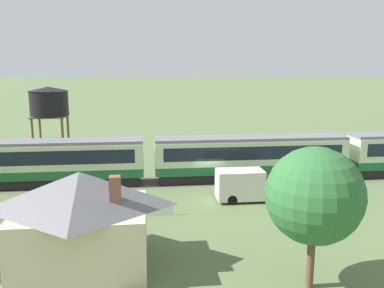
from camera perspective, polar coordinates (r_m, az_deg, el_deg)
The scene contains 8 objects.
ground_plane at distance 37.92m, azimuth 2.33°, elevation -5.64°, with size 600.00×600.00×0.00m, color #566B42.
passenger_train at distance 37.91m, azimuth -5.62°, elevation -2.03°, with size 76.37×2.92×4.22m.
railway_track at distance 39.48m, azimuth 6.77°, elevation -5.02°, with size 133.82×3.60×0.04m.
water_tower at distance 50.78m, azimuth -19.44°, elevation 5.55°, with size 4.62×4.62×8.38m.
cottage_grey_roof at distance 22.90m, azimuth -15.21°, elevation -10.08°, with size 7.39×5.76×5.40m.
parked_car_orange at distance 33.09m, azimuth -17.12°, elevation -7.64°, with size 4.74×1.98×1.18m.
delivery_truck_red at distance 33.43m, azimuth 7.75°, elevation -5.75°, with size 5.39×2.10×2.56m.
yard_tree_0 at distance 20.43m, azimuth 16.80°, elevation -6.97°, with size 4.72×4.72×7.13m.
Camera 1 is at (-5.49, -35.89, 10.94)m, focal length 38.00 mm.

